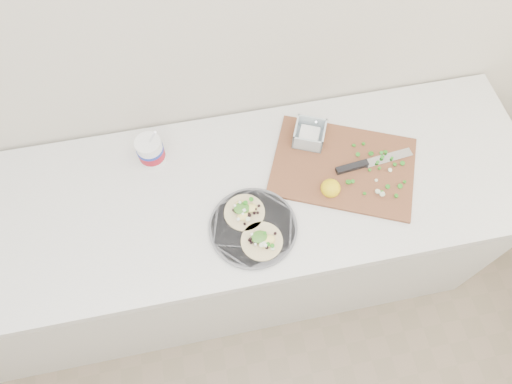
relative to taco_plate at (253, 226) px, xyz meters
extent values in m
cube|color=beige|center=(-0.19, 0.46, 0.38)|extent=(3.50, 0.05, 2.60)
cube|color=silver|center=(-0.19, 0.16, -0.49)|extent=(2.40, 0.62, 0.86)
cube|color=silver|center=(-0.19, 0.14, -0.04)|extent=(2.44, 0.66, 0.04)
cylinder|color=#55565C|center=(0.00, 0.00, -0.01)|extent=(0.27, 0.27, 0.01)
cylinder|color=#55565C|center=(0.00, 0.00, -0.01)|extent=(0.29, 0.29, 0.00)
cylinder|color=white|center=(-0.29, 0.33, 0.04)|extent=(0.09, 0.09, 0.11)
cylinder|color=#A21221|center=(-0.29, 0.33, 0.03)|extent=(0.09, 0.09, 0.04)
cylinder|color=#192D99|center=(-0.29, 0.33, 0.05)|extent=(0.09, 0.09, 0.01)
cube|color=brown|center=(0.36, 0.17, -0.01)|extent=(0.58, 0.51, 0.01)
cube|color=white|center=(0.26, 0.30, 0.01)|extent=(0.07, 0.07, 0.03)
ellipsoid|color=yellow|center=(0.28, 0.08, 0.01)|extent=(0.07, 0.07, 0.06)
cube|color=silver|center=(0.52, 0.17, 0.00)|extent=(0.18, 0.05, 0.00)
cube|color=black|center=(0.38, 0.15, 0.00)|extent=(0.12, 0.04, 0.02)
camera|label=1|loc=(-0.11, -0.58, 1.36)|focal=32.00mm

